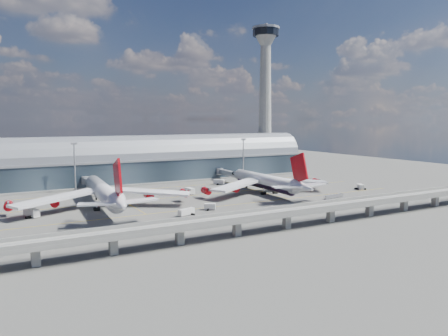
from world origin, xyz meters
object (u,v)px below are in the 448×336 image
floodlight_mast_left (75,167)px  service_truck_0 (31,213)px  service_truck_5 (219,182)px  airliner_right (267,182)px  airliner_left (104,193)px  service_truck_4 (190,191)px  floodlight_mast_right (243,158)px  service_truck_3 (360,187)px  cargo_train_2 (344,202)px  cargo_train_0 (193,224)px  service_truck_2 (186,212)px  control_tower (265,99)px  service_truck_1 (210,207)px  cargo_train_1 (334,196)px

floodlight_mast_left → service_truck_0: (-25.22, -47.97, -11.94)m
service_truck_0 → service_truck_5: 110.08m
service_truck_0 → airliner_right: bearing=-22.9°
airliner_left → service_truck_4: 49.21m
floodlight_mast_right → service_truck_0: 134.62m
service_truck_3 → cargo_train_2: bearing=-116.1°
service_truck_4 → cargo_train_0: 66.96m
airliner_left → cargo_train_0: (19.40, -45.56, -5.96)m
service_truck_2 → cargo_train_0: (-5.66, -18.20, -0.38)m
service_truck_0 → cargo_train_0: (47.74, -44.62, -0.71)m
control_tower → floodlight_mast_right: (-35.00, -28.00, -38.00)m
service_truck_2 → service_truck_1: bearing=-89.7°
floodlight_mast_left → airliner_left: size_ratio=0.32×
airliner_right → service_truck_4: airliner_right is taller
airliner_left → service_truck_0: size_ratio=9.62×
service_truck_4 → service_truck_5: 35.93m
floodlight_mast_left → service_truck_4: bearing=-32.3°
service_truck_5 → cargo_train_2: 81.26m
service_truck_2 → cargo_train_0: service_truck_2 is taller
service_truck_0 → cargo_train_1: service_truck_0 is taller
floodlight_mast_left → floodlight_mast_right: bearing=0.0°
service_truck_3 → floodlight_mast_right: bearing=149.0°
cargo_train_2 → service_truck_0: bearing=88.0°
service_truck_1 → service_truck_4: bearing=20.3°
control_tower → service_truck_0: size_ratio=12.40×
service_truck_1 → service_truck_5: size_ratio=0.83×
floodlight_mast_left → service_truck_3: floodlight_mast_left is taller
floodlight_mast_left → airliner_left: floodlight_mast_left is taller
cargo_train_0 → cargo_train_2: (75.74, 4.66, -0.11)m
service_truck_0 → airliner_left: bearing=-21.1°
airliner_left → service_truck_4: (46.31, 15.76, -5.32)m
floodlight_mast_right → service_truck_1: size_ratio=5.14×
control_tower → floodlight_mast_right: 58.76m
service_truck_4 → cargo_train_2: size_ratio=0.58×
cargo_train_1 → service_truck_1: bearing=97.3°
cargo_train_0 → control_tower: bearing=-35.8°
cargo_train_1 → cargo_train_2: bearing=164.0°
service_truck_1 → cargo_train_0: bearing=174.0°
floodlight_mast_left → cargo_train_1: floodlight_mast_left is taller
service_truck_1 → service_truck_5: bearing=1.3°
service_truck_3 → service_truck_4: (-86.28, 30.48, 0.20)m
floodlight_mast_right → cargo_train_2: size_ratio=2.52×
airliner_left → service_truck_5: (74.72, 37.74, -5.48)m
airliner_left → service_truck_1: 44.43m
airliner_right → cargo_train_1: 33.84m
service_truck_1 → cargo_train_0: 29.42m
airliner_left → cargo_train_1: bearing=-10.4°
service_truck_0 → service_truck_4: size_ratio=1.40×
service_truck_4 → service_truck_5: service_truck_4 is taller
cargo_train_2 → airliner_right: bearing=34.7°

